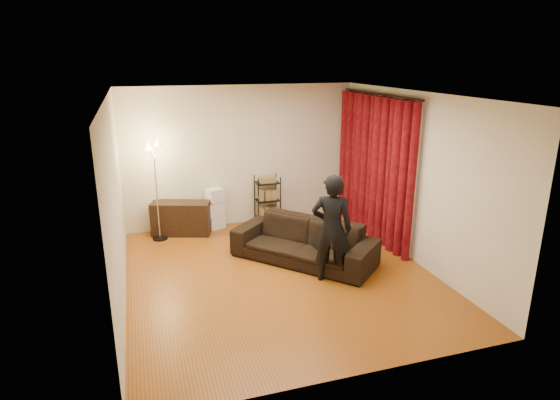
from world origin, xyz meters
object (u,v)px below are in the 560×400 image
object	(u,v)px
person	(332,229)
media_cabinet	(181,218)
wire_shelf	(267,200)
sofa	(304,242)
storage_boxes	(215,209)
floor_lamp	(157,192)

from	to	relation	value
person	media_cabinet	distance (m)	3.25
person	wire_shelf	distance (m)	2.68
sofa	person	distance (m)	0.90
sofa	storage_boxes	size ratio (longest dim) A/B	2.90
person	wire_shelf	xyz separation A→B (m)	(-0.22, 2.65, -0.32)
sofa	media_cabinet	bearing A→B (deg)	-178.61
person	media_cabinet	bearing A→B (deg)	-27.66
sofa	storage_boxes	distance (m)	2.24
person	wire_shelf	bearing A→B (deg)	-59.66
media_cabinet	wire_shelf	xyz separation A→B (m)	(1.70, 0.08, 0.18)
sofa	person	size ratio (longest dim) A/B	1.42
sofa	media_cabinet	world-z (taller)	sofa
media_cabinet	person	bearing A→B (deg)	-35.37
person	sofa	bearing A→B (deg)	-52.98
media_cabinet	storage_boxes	distance (m)	0.68
sofa	media_cabinet	distance (m)	2.54
storage_boxes	floor_lamp	world-z (taller)	floor_lamp
media_cabinet	wire_shelf	bearing A→B (deg)	20.64
media_cabinet	storage_boxes	bearing A→B (deg)	27.72
wire_shelf	sofa	bearing A→B (deg)	-108.03
sofa	wire_shelf	xyz separation A→B (m)	(-0.07, 1.91, 0.15)
storage_boxes	wire_shelf	xyz separation A→B (m)	(1.04, -0.03, 0.09)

